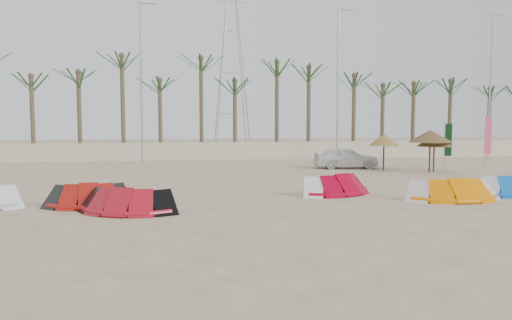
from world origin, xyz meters
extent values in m
plane|color=#CCB389|center=(0.00, 0.00, 0.00)|extent=(120.00, 120.00, 0.00)
cube|color=beige|center=(0.00, 22.00, 0.65)|extent=(60.00, 0.30, 1.30)
cylinder|color=brown|center=(-14.00, 23.50, 3.25)|extent=(0.32, 0.32, 6.50)
ellipsoid|color=#194719|center=(-14.00, 23.50, 6.50)|extent=(4.00, 4.00, 2.40)
cylinder|color=brown|center=(-4.00, 23.50, 3.25)|extent=(0.32, 0.32, 6.50)
ellipsoid|color=#194719|center=(-4.00, 23.50, 6.50)|extent=(4.00, 4.00, 2.40)
cylinder|color=brown|center=(6.00, 23.50, 3.25)|extent=(0.32, 0.32, 6.50)
ellipsoid|color=#194719|center=(6.00, 23.50, 6.50)|extent=(4.00, 4.00, 2.40)
cylinder|color=brown|center=(16.00, 23.50, 3.25)|extent=(0.32, 0.32, 6.50)
ellipsoid|color=#194719|center=(16.00, 23.50, 6.50)|extent=(4.00, 4.00, 2.40)
cylinder|color=brown|center=(24.00, 23.50, 3.25)|extent=(0.32, 0.32, 6.50)
ellipsoid|color=#194719|center=(24.00, 23.50, 6.50)|extent=(4.00, 4.00, 2.40)
cylinder|color=#A5A8AD|center=(-6.00, 20.00, 5.50)|extent=(0.14, 0.14, 11.00)
cylinder|color=#A5A8AD|center=(-5.50, 20.00, 10.90)|extent=(1.00, 0.08, 0.08)
cube|color=#A5A8AD|center=(-5.00, 20.00, 10.85)|extent=(0.35, 0.14, 0.10)
cylinder|color=#A5A8AD|center=(8.00, 20.00, 5.50)|extent=(0.14, 0.14, 11.00)
cylinder|color=#A5A8AD|center=(8.50, 20.00, 10.90)|extent=(1.00, 0.08, 0.08)
cube|color=#A5A8AD|center=(9.00, 20.00, 10.85)|extent=(0.35, 0.14, 0.10)
cylinder|color=#A5A8AD|center=(20.00, 20.00, 5.50)|extent=(0.14, 0.14, 11.00)
cylinder|color=#A5A8AD|center=(20.50, 20.00, 10.90)|extent=(1.00, 0.08, 0.08)
cube|color=#A5A8AD|center=(21.00, 20.00, 10.85)|extent=(0.35, 0.14, 0.10)
cube|color=silver|center=(-9.01, 2.83, 0.25)|extent=(0.63, 1.11, 0.40)
cylinder|color=#A3130D|center=(-6.40, 2.64, 0.10)|extent=(2.67, 0.51, 0.20)
cube|color=black|center=(-7.60, 2.74, 0.25)|extent=(0.73, 1.16, 0.40)
cube|color=black|center=(-5.20, 2.74, 0.25)|extent=(0.73, 1.16, 0.40)
cylinder|color=#A50F1C|center=(-4.99, 1.32, 0.10)|extent=(2.96, 1.23, 0.20)
cube|color=black|center=(-6.37, 1.42, 0.25)|extent=(0.94, 1.24, 0.40)
cube|color=black|center=(-3.61, 1.42, 0.25)|extent=(0.94, 1.24, 0.40)
cylinder|color=#A3001D|center=(3.15, 4.26, 0.10)|extent=(2.85, 1.60, 0.20)
cube|color=white|center=(1.76, 4.36, 0.25)|extent=(1.04, 1.25, 0.40)
cube|color=white|center=(4.55, 4.36, 0.25)|extent=(1.04, 1.25, 0.40)
cylinder|color=orange|center=(7.07, 2.19, 0.10)|extent=(3.42, 0.33, 0.20)
cube|color=silver|center=(5.54, 2.29, 0.25)|extent=(0.64, 1.12, 0.40)
cube|color=silver|center=(8.61, 2.29, 0.25)|extent=(0.64, 1.12, 0.40)
cube|color=silver|center=(8.91, 2.94, 0.25)|extent=(0.68, 1.14, 0.40)
cylinder|color=#4C331E|center=(8.62, 12.79, 1.05)|extent=(0.10, 0.10, 2.09)
cone|color=#9F863F|center=(8.62, 12.79, 1.84)|extent=(1.79, 1.79, 0.70)
cylinder|color=#4C331E|center=(11.30, 11.84, 1.04)|extent=(0.10, 0.10, 2.07)
cone|color=olive|center=(11.30, 11.84, 1.82)|extent=(1.99, 1.99, 0.70)
cylinder|color=#4C331E|center=(10.84, 11.46, 1.17)|extent=(0.10, 0.10, 2.34)
cone|color=brown|center=(10.84, 11.46, 2.09)|extent=(2.49, 2.49, 0.70)
cylinder|color=#A5A8AD|center=(14.40, 11.74, 1.68)|extent=(0.04, 0.04, 3.36)
cube|color=#E33F74|center=(14.62, 11.74, 2.09)|extent=(0.42, 0.04, 2.19)
cylinder|color=#A5A8AD|center=(12.20, 12.30, 1.48)|extent=(0.04, 0.04, 2.95)
cube|color=black|center=(12.42, 12.30, 1.83)|extent=(0.42, 0.06, 1.92)
imported|color=white|center=(6.85, 14.43, 0.67)|extent=(4.09, 1.95, 1.35)
camera|label=1|loc=(-3.03, -15.35, 3.12)|focal=35.00mm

